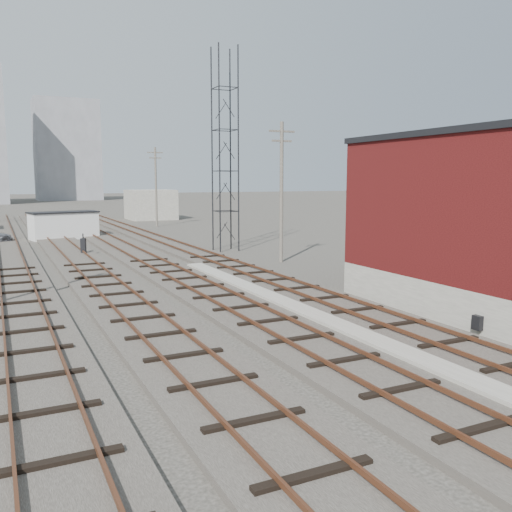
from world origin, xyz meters
TOP-DOWN VIEW (x-y plane):
  - ground at (0.00, 60.00)m, footprint 320.00×320.00m
  - track_right at (2.50, 39.00)m, footprint 3.20×90.00m
  - track_mid_right at (-1.50, 39.00)m, footprint 3.20×90.00m
  - track_mid_left at (-5.50, 39.00)m, footprint 3.20×90.00m
  - track_left at (-9.50, 39.00)m, footprint 3.20×90.00m
  - platform_curb at (0.50, 14.00)m, footprint 0.90×28.00m
  - brick_building at (7.50, 12.00)m, footprint 6.54×12.20m
  - lattice_tower at (5.50, 35.00)m, footprint 1.60×1.60m
  - utility_pole_right_a at (6.50, 28.00)m, footprint 1.80×0.24m
  - utility_pole_right_b at (6.50, 58.00)m, footprint 1.80×0.24m
  - apartment_right at (8.00, 150.00)m, footprint 16.00×12.00m
  - shed_right at (9.00, 70.00)m, footprint 6.00×6.00m
  - switch_stand at (-4.71, 36.80)m, footprint 0.44×0.44m
  - site_trailer at (-4.64, 49.03)m, footprint 6.31×3.70m

SIDE VIEW (x-z plane):
  - ground at x=0.00m, z-range 0.00..0.00m
  - track_right at x=2.50m, z-range -0.09..0.30m
  - track_mid_right at x=-1.50m, z-range -0.09..0.30m
  - track_mid_left at x=-5.50m, z-range -0.09..0.30m
  - track_left at x=-9.50m, z-range -0.09..0.30m
  - platform_curb at x=0.50m, z-range 0.00..0.26m
  - switch_stand at x=-4.71m, z-range -0.04..1.42m
  - site_trailer at x=-4.64m, z-range 0.01..2.50m
  - shed_right at x=9.00m, z-range 0.00..4.00m
  - brick_building at x=7.50m, z-range 0.02..7.24m
  - utility_pole_right_a at x=6.50m, z-range 0.30..9.30m
  - utility_pole_right_b at x=6.50m, z-range 0.30..9.30m
  - lattice_tower at x=5.50m, z-range 0.00..15.00m
  - apartment_right at x=8.00m, z-range 0.00..26.00m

